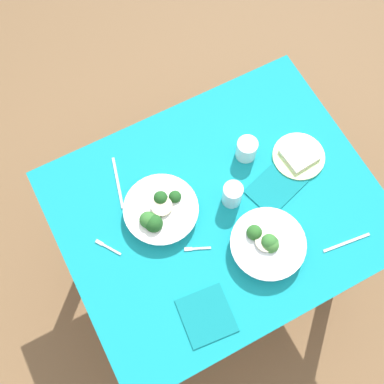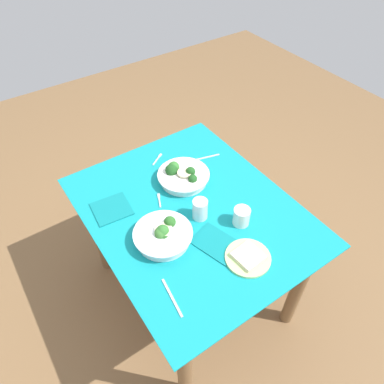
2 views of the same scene
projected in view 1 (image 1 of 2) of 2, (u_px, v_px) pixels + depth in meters
ground_plane at (212, 259)px, 2.56m from camera, size 6.00×6.00×0.00m
dining_table at (218, 220)px, 1.98m from camera, size 1.15×0.93×0.76m
broccoli_bowl_far at (160, 211)px, 1.82m from camera, size 0.27×0.27×0.09m
broccoli_bowl_near at (267, 244)px, 1.77m from camera, size 0.27×0.27×0.09m
bread_side_plate at (299, 156)px, 1.93m from camera, size 0.20×0.20×0.03m
water_glass_center at (247, 149)px, 1.90m from camera, size 0.08×0.08×0.09m
water_glass_side at (232, 194)px, 1.82m from camera, size 0.07×0.07×0.10m
fork_by_far_bowl at (196, 249)px, 1.80m from camera, size 0.09×0.05×0.00m
fork_by_near_bowl at (107, 247)px, 1.80m from camera, size 0.07×0.09×0.00m
table_knife_left at (118, 183)px, 1.90m from camera, size 0.06×0.21×0.00m
table_knife_right at (347, 243)px, 1.81m from camera, size 0.18×0.03×0.00m
napkin_folded_upper at (276, 186)px, 1.89m from camera, size 0.24×0.20×0.01m
napkin_folded_lower at (207, 316)px, 1.72m from camera, size 0.18×0.19×0.01m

